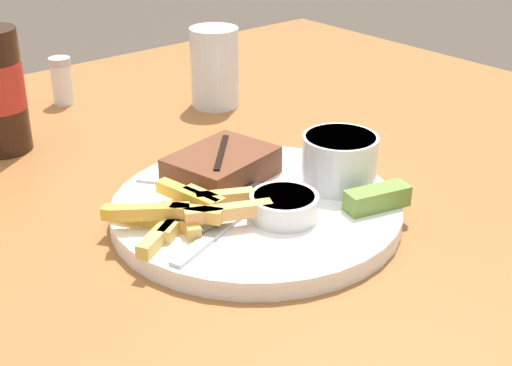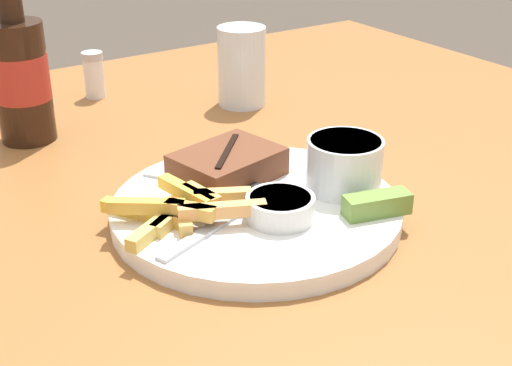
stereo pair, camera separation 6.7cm
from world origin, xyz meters
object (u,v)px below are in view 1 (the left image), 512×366
object	(u,v)px
steak_portion	(222,166)
fork_utensil	(215,233)
coleslaw_cup	(340,157)
drinking_glass	(215,67)
pickle_spear	(377,198)
dinner_plate	(256,210)
salt_shaker	(62,81)
dipping_sauce_cup	(284,205)
knife_utensil	(233,187)

from	to	relation	value
steak_portion	fork_utensil	size ratio (longest dim) A/B	0.90
coleslaw_cup	drinking_glass	distance (m)	0.32
steak_portion	pickle_spear	xyz separation A→B (m)	(0.07, -0.14, -0.00)
dinner_plate	fork_utensil	world-z (taller)	fork_utensil
fork_utensil	salt_shaker	bearing A→B (deg)	60.02
dinner_plate	drinking_glass	world-z (taller)	drinking_glass
dipping_sauce_cup	salt_shaker	distance (m)	0.46
pickle_spear	drinking_glass	bearing A→B (deg)	76.70
dinner_plate	fork_utensil	distance (m)	0.07
steak_portion	drinking_glass	distance (m)	0.28
steak_portion	pickle_spear	world-z (taller)	steak_portion
fork_utensil	drinking_glass	world-z (taller)	drinking_glass
dinner_plate	drinking_glass	bearing A→B (deg)	59.74
pickle_spear	fork_utensil	size ratio (longest dim) A/B	0.51
drinking_glass	fork_utensil	bearing A→B (deg)	-127.09
dipping_sauce_cup	drinking_glass	distance (m)	0.36
dipping_sauce_cup	knife_utensil	world-z (taller)	dipping_sauce_cup
fork_utensil	coleslaw_cup	bearing A→B (deg)	-19.48
pickle_spear	salt_shaker	size ratio (longest dim) A/B	1.02
dinner_plate	salt_shaker	distance (m)	0.42
drinking_glass	dinner_plate	bearing A→B (deg)	-120.26
steak_portion	knife_utensil	xyz separation A→B (m)	(-0.01, -0.03, -0.01)
dipping_sauce_cup	salt_shaker	bearing A→B (deg)	88.87
dipping_sauce_cup	dinner_plate	bearing A→B (deg)	89.86
coleslaw_cup	fork_utensil	size ratio (longest dim) A/B	0.58
coleslaw_cup	fork_utensil	xyz separation A→B (m)	(-0.16, -0.00, -0.03)
pickle_spear	drinking_glass	xyz separation A→B (m)	(0.09, 0.37, 0.03)
pickle_spear	salt_shaker	world-z (taller)	salt_shaker
dinner_plate	fork_utensil	size ratio (longest dim) A/B	2.14
drinking_glass	knife_utensil	bearing A→B (deg)	-123.77
drinking_glass	pickle_spear	bearing A→B (deg)	-103.30
dipping_sauce_cup	coleslaw_cup	bearing A→B (deg)	10.69
dinner_plate	coleslaw_cup	distance (m)	0.10
coleslaw_cup	pickle_spear	distance (m)	0.06
coleslaw_cup	steak_portion	bearing A→B (deg)	134.51
salt_shaker	dipping_sauce_cup	bearing A→B (deg)	-91.13
fork_utensil	knife_utensil	xyz separation A→B (m)	(0.07, 0.06, 0.00)
steak_portion	drinking_glass	xyz separation A→B (m)	(0.16, 0.22, 0.02)
fork_utensil	salt_shaker	world-z (taller)	salt_shaker
coleslaw_cup	dipping_sauce_cup	bearing A→B (deg)	-169.31
salt_shaker	coleslaw_cup	bearing A→B (deg)	-79.90
pickle_spear	knife_utensil	size ratio (longest dim) A/B	0.46
fork_utensil	steak_portion	bearing A→B (deg)	29.15
dipping_sauce_cup	pickle_spear	world-z (taller)	dipping_sauce_cup
knife_utensil	drinking_glass	distance (m)	0.30
knife_utensil	salt_shaker	size ratio (longest dim) A/B	2.23
coleslaw_cup	salt_shaker	distance (m)	0.45
steak_portion	salt_shaker	distance (m)	0.36
fork_utensil	salt_shaker	distance (m)	0.46
steak_portion	dipping_sauce_cup	xyz separation A→B (m)	(-0.01, -0.10, -0.00)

